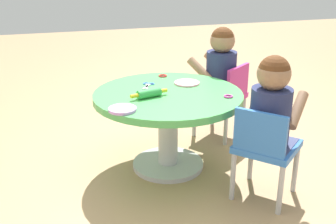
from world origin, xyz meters
TOP-DOWN VIEW (x-y plane):
  - ground_plane at (0.00, 0.00)m, footprint 10.00×10.00m
  - craft_table at (0.00, 0.00)m, footprint 0.88×0.88m
  - child_chair_left at (-0.49, -0.39)m, footprint 0.42×0.42m
  - seated_child_left at (-0.46, -0.42)m, footprint 0.43×0.44m
  - child_chair_right at (0.35, -0.52)m, footprint 0.42×0.42m
  - seated_child_right at (0.38, -0.49)m, footprint 0.44×0.42m
  - rolling_pin at (-0.05, 0.13)m, footprint 0.08×0.23m
  - craft_scissors at (0.17, 0.08)m, footprint 0.14×0.11m
  - playdough_blob_0 at (0.14, -0.16)m, footprint 0.16×0.16m
  - playdough_blob_1 at (-0.22, 0.31)m, footprint 0.15×0.15m
  - cookie_cutter_0 at (0.34, -0.06)m, footprint 0.06×0.06m
  - cookie_cutter_1 at (-0.17, -0.31)m, footprint 0.05×0.05m

SIDE VIEW (x-z plane):
  - ground_plane at x=0.00m, z-range 0.00..0.00m
  - child_chair_left at x=-0.49m, z-range 0.04..0.57m
  - child_chair_right at x=0.35m, z-range 0.04..0.57m
  - craft_table at x=0.00m, z-range 0.13..0.62m
  - craft_scissors at x=0.17m, z-range 0.49..0.50m
  - cookie_cutter_0 at x=0.34m, z-range 0.49..0.50m
  - cookie_cutter_1 at x=-0.17m, z-range 0.49..0.50m
  - playdough_blob_0 at x=0.14m, z-range 0.49..0.50m
  - playdough_blob_1 at x=-0.22m, z-range 0.49..0.50m
  - rolling_pin at x=-0.05m, z-range 0.49..0.54m
  - seated_child_left at x=-0.46m, z-range 0.28..0.79m
  - seated_child_right at x=0.38m, z-range 0.28..0.79m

